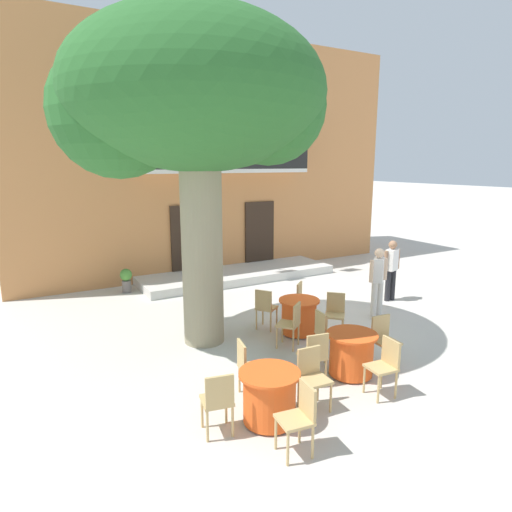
{
  "coord_description": "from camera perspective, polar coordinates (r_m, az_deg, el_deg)",
  "views": [
    {
      "loc": [
        -6.48,
        -7.86,
        3.57
      ],
      "look_at": [
        -1.18,
        1.44,
        1.3
      ],
      "focal_mm": 30.74,
      "sensor_mm": 36.0,
      "label": 1
    }
  ],
  "objects": [
    {
      "name": "cafe_chair_front_3",
      "position": [
        8.31,
        9.03,
        -9.65
      ],
      "size": [
        0.45,
        0.45,
        0.91
      ],
      "color": "tan",
      "rests_on": "ground"
    },
    {
      "name": "building_facade",
      "position": [
        16.07,
        -7.36,
        12.51
      ],
      "size": [
        13.0,
        5.09,
        7.5
      ],
      "color": "#CC844C",
      "rests_on": "ground"
    },
    {
      "name": "cafe_chair_near_tree_1",
      "position": [
        6.95,
        -1.02,
        -14.0
      ],
      "size": [
        0.47,
        0.47,
        0.91
      ],
      "color": "tan",
      "rests_on": "ground"
    },
    {
      "name": "cafe_chair_middle_2",
      "position": [
        9.39,
        10.26,
        -7.12
      ],
      "size": [
        0.57,
        0.57,
        0.91
      ],
      "color": "tan",
      "rests_on": "ground"
    },
    {
      "name": "cafe_chair_front_1",
      "position": [
        7.28,
        16.43,
        -13.24
      ],
      "size": [
        0.44,
        0.44,
        0.91
      ],
      "color": "tan",
      "rests_on": "ground"
    },
    {
      "name": "cafe_table_middle",
      "position": [
        9.43,
        5.61,
        -7.78
      ],
      "size": [
        0.86,
        0.86,
        0.76
      ],
      "color": "#EA561E",
      "rests_on": "ground"
    },
    {
      "name": "cafe_chair_middle_1",
      "position": [
        8.69,
        4.65,
        -8.56
      ],
      "size": [
        0.56,
        0.56,
        0.91
      ],
      "color": "tan",
      "rests_on": "ground"
    },
    {
      "name": "plane_tree",
      "position": [
        8.6,
        -8.12,
        19.36
      ],
      "size": [
        4.98,
        4.38,
        6.32
      ],
      "color": "gray",
      "rests_on": "ground"
    },
    {
      "name": "cafe_table_front",
      "position": [
        7.82,
        12.3,
        -12.31
      ],
      "size": [
        0.86,
        0.86,
        0.76
      ],
      "color": "#EA561E",
      "rests_on": "ground"
    },
    {
      "name": "pedestrian_mid_plaza",
      "position": [
        12.02,
        17.21,
        -1.38
      ],
      "size": [
        0.53,
        0.32,
        1.61
      ],
      "color": "#232328",
      "rests_on": "ground"
    },
    {
      "name": "ground_plane",
      "position": [
        10.8,
        9.35,
        -7.51
      ],
      "size": [
        120.0,
        120.0,
        0.0
      ],
      "primitive_type": "plane",
      "color": "beige"
    },
    {
      "name": "cafe_chair_near_tree_2",
      "position": [
        6.08,
        -4.97,
        -18.08
      ],
      "size": [
        0.47,
        0.47,
        0.91
      ],
      "color": "tan",
      "rests_on": "ground"
    },
    {
      "name": "pedestrian_near_entrance",
      "position": [
        10.56,
        15.59,
        -2.9
      ],
      "size": [
        0.53,
        0.38,
        1.66
      ],
      "color": "silver",
      "rests_on": "ground"
    },
    {
      "name": "cafe_chair_front_2",
      "position": [
        8.26,
        16.28,
        -10.14
      ],
      "size": [
        0.44,
        0.44,
        0.91
      ],
      "color": "tan",
      "rests_on": "ground"
    },
    {
      "name": "ground_planter_left",
      "position": [
        12.86,
        -16.54,
        -2.89
      ],
      "size": [
        0.33,
        0.33,
        0.68
      ],
      "color": "slate",
      "rests_on": "ground"
    },
    {
      "name": "cafe_chair_near_tree_3",
      "position": [
        5.79,
        5.73,
        -19.81
      ],
      "size": [
        0.45,
        0.45,
        0.91
      ],
      "color": "tan",
      "rests_on": "ground"
    },
    {
      "name": "cafe_table_near_tree",
      "position": [
        6.4,
        1.75,
        -17.8
      ],
      "size": [
        0.86,
        0.86,
        0.76
      ],
      "color": "#EA561E",
      "rests_on": "ground"
    },
    {
      "name": "cafe_chair_front_0",
      "position": [
        7.35,
        7.59,
        -12.57
      ],
      "size": [
        0.46,
        0.46,
        0.91
      ],
      "color": "tan",
      "rests_on": "ground"
    },
    {
      "name": "entrance_step_platform",
      "position": [
        13.86,
        -2.36,
        -2.43
      ],
      "size": [
        6.15,
        1.85,
        0.25
      ],
      "primitive_type": "cube",
      "color": "silver",
      "rests_on": "ground"
    },
    {
      "name": "cafe_chair_middle_0",
      "position": [
        9.58,
        1.22,
        -6.54
      ],
      "size": [
        0.56,
        0.56,
        0.91
      ],
      "color": "tan",
      "rests_on": "ground"
    },
    {
      "name": "cafe_chair_near_tree_0",
      "position": [
        6.73,
        7.33,
        -14.99
      ],
      "size": [
        0.43,
        0.43,
        0.91
      ],
      "color": "tan",
      "rests_on": "ground"
    },
    {
      "name": "cafe_chair_middle_3",
      "position": [
        10.1,
        6.22,
        -5.63
      ],
      "size": [
        0.56,
        0.56,
        0.91
      ],
      "color": "tan",
      "rests_on": "ground"
    }
  ]
}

